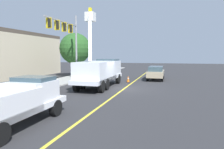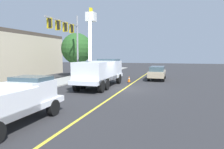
{
  "view_description": "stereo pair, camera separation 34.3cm",
  "coord_description": "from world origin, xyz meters",
  "px_view_note": "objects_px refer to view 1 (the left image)",
  "views": [
    {
      "loc": [
        -18.59,
        -3.94,
        3.16
      ],
      "look_at": [
        -0.92,
        0.89,
        1.4
      ],
      "focal_mm": 33.28,
      "sensor_mm": 36.0,
      "label": 1
    },
    {
      "loc": [
        -18.5,
        -4.27,
        3.16
      ],
      "look_at": [
        -0.92,
        0.89,
        1.4
      ],
      "focal_mm": 33.28,
      "sensor_mm": 36.0,
      "label": 2
    }
  ],
  "objects_px": {
    "service_pickup_truck": "(13,101)",
    "passing_minivan": "(156,72)",
    "traffic_signal_mast": "(67,34)",
    "utility_bucket_truck": "(100,70)",
    "traffic_cone_mid_front": "(128,79)"
  },
  "relations": [
    {
      "from": "passing_minivan",
      "to": "traffic_signal_mast",
      "type": "distance_m",
      "value": 11.69
    },
    {
      "from": "service_pickup_truck",
      "to": "utility_bucket_truck",
      "type": "bearing_deg",
      "value": -0.31
    },
    {
      "from": "service_pickup_truck",
      "to": "passing_minivan",
      "type": "distance_m",
      "value": 19.7
    },
    {
      "from": "passing_minivan",
      "to": "traffic_signal_mast",
      "type": "xyz_separation_m",
      "value": [
        -5.07,
        9.54,
        4.46
      ]
    },
    {
      "from": "service_pickup_truck",
      "to": "traffic_cone_mid_front",
      "type": "relative_size",
      "value": 7.75
    },
    {
      "from": "service_pickup_truck",
      "to": "passing_minivan",
      "type": "height_order",
      "value": "service_pickup_truck"
    },
    {
      "from": "passing_minivan",
      "to": "traffic_cone_mid_front",
      "type": "xyz_separation_m",
      "value": [
        -3.26,
        2.92,
        -0.62
      ]
    },
    {
      "from": "passing_minivan",
      "to": "traffic_cone_mid_front",
      "type": "bearing_deg",
      "value": 138.15
    },
    {
      "from": "utility_bucket_truck",
      "to": "traffic_signal_mast",
      "type": "xyz_separation_m",
      "value": [
        2.25,
        4.59,
        3.8
      ]
    },
    {
      "from": "service_pickup_truck",
      "to": "passing_minivan",
      "type": "bearing_deg",
      "value": -14.73
    },
    {
      "from": "passing_minivan",
      "to": "service_pickup_truck",
      "type": "bearing_deg",
      "value": 165.27
    },
    {
      "from": "service_pickup_truck",
      "to": "traffic_signal_mast",
      "type": "xyz_separation_m",
      "value": [
        13.98,
        4.53,
        4.32
      ]
    },
    {
      "from": "utility_bucket_truck",
      "to": "traffic_cone_mid_front",
      "type": "xyz_separation_m",
      "value": [
        4.06,
        -2.03,
        -1.28
      ]
    },
    {
      "from": "traffic_cone_mid_front",
      "to": "traffic_signal_mast",
      "type": "height_order",
      "value": "traffic_signal_mast"
    },
    {
      "from": "service_pickup_truck",
      "to": "traffic_signal_mast",
      "type": "relative_size",
      "value": 0.71
    }
  ]
}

